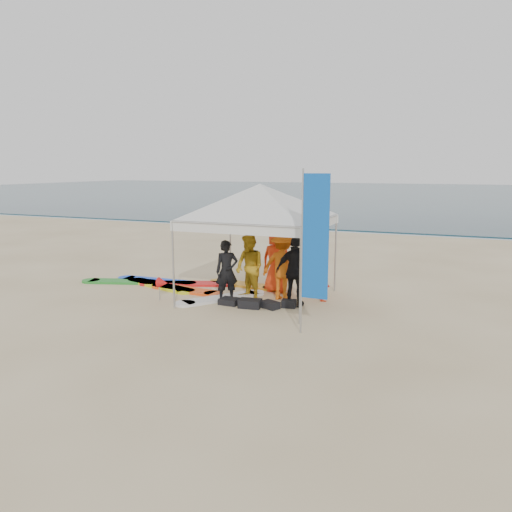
{
  "coord_description": "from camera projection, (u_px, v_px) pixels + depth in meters",
  "views": [
    {
      "loc": [
        5.68,
        -9.52,
        3.54
      ],
      "look_at": [
        0.65,
        2.6,
        1.2
      ],
      "focal_mm": 35.0,
      "sensor_mm": 36.0,
      "label": 1
    }
  ],
  "objects": [
    {
      "name": "ocean",
      "position": [
        417.0,
        194.0,
        65.98
      ],
      "size": [
        160.0,
        84.0,
        0.08
      ],
      "primitive_type": "cube",
      "color": "#0C2633",
      "rests_on": "ground"
    },
    {
      "name": "person_yellow",
      "position": [
        249.0,
        267.0,
        13.38
      ],
      "size": [
        1.08,
        1.0,
        1.78
      ],
      "primitive_type": "imported",
      "rotation": [
        0.0,
        0.0,
        -0.5
      ],
      "color": "gold",
      "rests_on": "ground"
    },
    {
      "name": "feather_flag",
      "position": [
        314.0,
        239.0,
        10.35
      ],
      "size": [
        0.59,
        0.04,
        3.52
      ],
      "color": "#A5A5A8",
      "rests_on": "ground"
    },
    {
      "name": "person_black_b",
      "position": [
        296.0,
        272.0,
        12.73
      ],
      "size": [
        1.08,
        0.49,
        1.82
      ],
      "primitive_type": "imported",
      "rotation": [
        0.0,
        0.0,
        3.1
      ],
      "color": "black",
      "rests_on": "ground"
    },
    {
      "name": "canopy_tent",
      "position": [
        260.0,
        184.0,
        13.05
      ],
      "size": [
        4.72,
        4.72,
        3.56
      ],
      "color": "#A5A5A8",
      "rests_on": "ground"
    },
    {
      "name": "person_orange_a",
      "position": [
        283.0,
        266.0,
        13.43
      ],
      "size": [
        1.24,
        0.77,
        1.85
      ],
      "primitive_type": "imported",
      "rotation": [
        0.0,
        0.0,
        3.07
      ],
      "color": "orange",
      "rests_on": "ground"
    },
    {
      "name": "person_black_a",
      "position": [
        227.0,
        271.0,
        13.2
      ],
      "size": [
        0.72,
        0.67,
        1.65
      ],
      "primitive_type": "imported",
      "rotation": [
        0.0,
        0.0,
        0.62
      ],
      "color": "black",
      "rests_on": "ground"
    },
    {
      "name": "person_orange_b",
      "position": [
        277.0,
        260.0,
        14.22
      ],
      "size": [
        0.95,
        0.66,
        1.84
      ],
      "primitive_type": "imported",
      "rotation": [
        0.0,
        0.0,
        3.06
      ],
      "color": "#EC3B15",
      "rests_on": "ground"
    },
    {
      "name": "gear_pile",
      "position": [
        255.0,
        303.0,
        12.81
      ],
      "size": [
        1.99,
        0.77,
        0.22
      ],
      "color": "black",
      "rests_on": "ground"
    },
    {
      "name": "marker_pennant",
      "position": [
        163.0,
        283.0,
        13.31
      ],
      "size": [
        0.28,
        0.28,
        0.64
      ],
      "color": "#A5A5A8",
      "rests_on": "ground"
    },
    {
      "name": "person_seated",
      "position": [
        323.0,
        285.0,
        13.39
      ],
      "size": [
        0.54,
        0.85,
        0.87
      ],
      "primitive_type": "imported",
      "rotation": [
        0.0,
        0.0,
        1.95
      ],
      "color": "#FE3D16",
      "rests_on": "ground"
    },
    {
      "name": "ground",
      "position": [
        187.0,
        324.0,
        11.42
      ],
      "size": [
        120.0,
        120.0,
        0.0
      ],
      "primitive_type": "plane",
      "color": "beige",
      "rests_on": "ground"
    },
    {
      "name": "shoreline_foam",
      "position": [
        352.0,
        231.0,
        27.97
      ],
      "size": [
        160.0,
        1.2,
        0.01
      ],
      "primitive_type": "cube",
      "color": "silver",
      "rests_on": "ground"
    },
    {
      "name": "surfboard_spread",
      "position": [
        181.0,
        286.0,
        14.92
      ],
      "size": [
        5.69,
        3.09,
        0.07
      ],
      "color": "#F04E14",
      "rests_on": "ground"
    }
  ]
}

